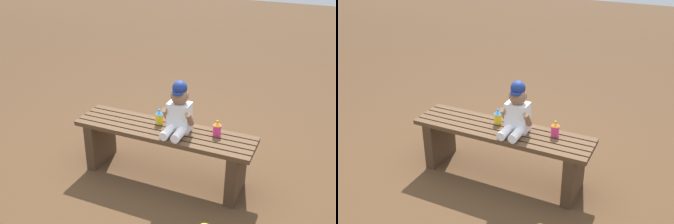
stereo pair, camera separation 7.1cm
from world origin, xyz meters
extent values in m
plane|color=#4C331E|center=(0.00, 0.00, 0.00)|extent=(16.00, 16.00, 0.00)
cube|color=#513823|center=(0.00, -0.15, 0.42)|extent=(1.42, 0.06, 0.04)
cube|color=#513823|center=(0.00, -0.07, 0.42)|extent=(1.42, 0.06, 0.04)
cube|color=#513823|center=(0.00, 0.00, 0.42)|extent=(1.42, 0.06, 0.04)
cube|color=#513823|center=(0.00, 0.07, 0.42)|extent=(1.42, 0.06, 0.04)
cube|color=#513823|center=(0.00, 0.15, 0.42)|extent=(1.42, 0.06, 0.04)
cube|color=#452F1E|center=(-0.59, 0.00, 0.20)|extent=(0.08, 0.35, 0.40)
cube|color=#452F1E|center=(0.59, 0.00, 0.20)|extent=(0.08, 0.35, 0.40)
cube|color=white|center=(0.12, 0.03, 0.55)|extent=(0.17, 0.12, 0.23)
sphere|color=#8C664C|center=(0.12, 0.03, 0.72)|extent=(0.14, 0.14, 0.14)
cylinder|color=navy|center=(0.12, -0.01, 0.76)|extent=(0.09, 0.09, 0.01)
sphere|color=navy|center=(0.12, 0.03, 0.78)|extent=(0.11, 0.11, 0.11)
cylinder|color=white|center=(0.07, -0.09, 0.47)|extent=(0.07, 0.16, 0.07)
cylinder|color=white|center=(0.16, -0.09, 0.47)|extent=(0.07, 0.16, 0.07)
cylinder|color=#8C664C|center=(0.02, 0.00, 0.57)|extent=(0.04, 0.12, 0.14)
cylinder|color=#8C664C|center=(0.21, 0.00, 0.57)|extent=(0.04, 0.12, 0.14)
cylinder|color=yellow|center=(-0.07, 0.07, 0.48)|extent=(0.06, 0.06, 0.08)
cone|color=#338CE5|center=(-0.07, 0.07, 0.53)|extent=(0.06, 0.06, 0.03)
cylinder|color=#338CE5|center=(-0.07, 0.07, 0.55)|extent=(0.01, 0.01, 0.02)
cylinder|color=#E5337F|center=(0.40, 0.07, 0.48)|extent=(0.06, 0.06, 0.08)
cone|color=orange|center=(0.40, 0.07, 0.53)|extent=(0.06, 0.06, 0.03)
cylinder|color=orange|center=(0.40, 0.07, 0.55)|extent=(0.01, 0.01, 0.02)
camera|label=1|loc=(1.10, -2.42, 1.89)|focal=42.09mm
camera|label=2|loc=(1.17, -2.39, 1.89)|focal=42.09mm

